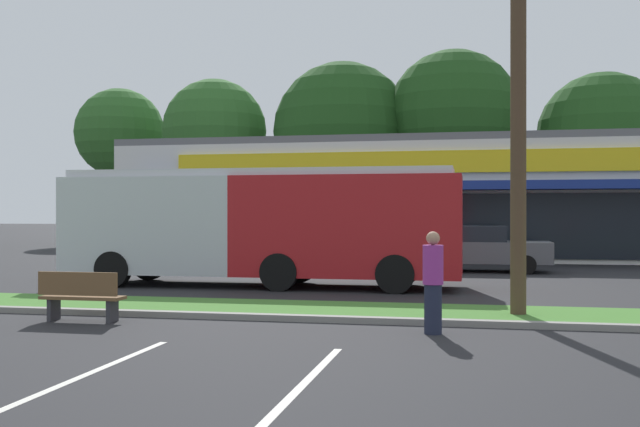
{
  "coord_description": "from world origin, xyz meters",
  "views": [
    {
      "loc": [
        2.0,
        -0.97,
        2.07
      ],
      "look_at": [
        -1.95,
        18.1,
        2.04
      ],
      "focal_mm": 41.85,
      "sensor_mm": 36.0,
      "label": 1
    }
  ],
  "objects_px": {
    "utility_pole": "(512,3)",
    "bus_stop_bench": "(81,295)",
    "car_2": "(481,248)",
    "pedestrian_near_bench": "(433,282)",
    "city_bus": "(261,223)"
  },
  "relations": [
    {
      "from": "utility_pole",
      "to": "car_2",
      "type": "height_order",
      "value": "utility_pole"
    },
    {
      "from": "utility_pole",
      "to": "car_2",
      "type": "bearing_deg",
      "value": 92.34
    },
    {
      "from": "pedestrian_near_bench",
      "to": "car_2",
      "type": "bearing_deg",
      "value": -126.51
    },
    {
      "from": "utility_pole",
      "to": "city_bus",
      "type": "distance_m",
      "value": 9.49
    },
    {
      "from": "utility_pole",
      "to": "bus_stop_bench",
      "type": "bearing_deg",
      "value": -166.45
    },
    {
      "from": "bus_stop_bench",
      "to": "pedestrian_near_bench",
      "type": "height_order",
      "value": "pedestrian_near_bench"
    },
    {
      "from": "pedestrian_near_bench",
      "to": "city_bus",
      "type": "bearing_deg",
      "value": -87.4
    },
    {
      "from": "utility_pole",
      "to": "city_bus",
      "type": "xyz_separation_m",
      "value": [
        -6.56,
        5.3,
        -4.34
      ]
    },
    {
      "from": "car_2",
      "to": "utility_pole",
      "type": "bearing_deg",
      "value": -87.66
    },
    {
      "from": "utility_pole",
      "to": "bus_stop_bench",
      "type": "distance_m",
      "value": 9.94
    },
    {
      "from": "utility_pole",
      "to": "city_bus",
      "type": "relative_size",
      "value": 1.03
    },
    {
      "from": "bus_stop_bench",
      "to": "pedestrian_near_bench",
      "type": "xyz_separation_m",
      "value": [
        6.6,
        -0.07,
        0.37
      ]
    },
    {
      "from": "city_bus",
      "to": "car_2",
      "type": "height_order",
      "value": "city_bus"
    },
    {
      "from": "car_2",
      "to": "bus_stop_bench",
      "type": "bearing_deg",
      "value": -118.72
    },
    {
      "from": "bus_stop_bench",
      "to": "car_2",
      "type": "distance_m",
      "value": 15.63
    }
  ]
}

